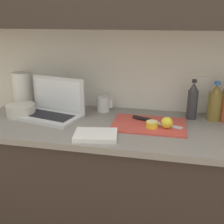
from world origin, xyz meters
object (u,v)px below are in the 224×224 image
at_px(lemon_half_cut, 152,124).
at_px(bottle_water_clear, 192,101).
at_px(cutting_board, 149,125).
at_px(bottle_oil_tall, 215,103).
at_px(lemon_whole_beside, 167,123).
at_px(measuring_cup, 103,104).
at_px(paper_towel_roll, 22,89).
at_px(knife, 148,120).
at_px(laptop, 53,108).
at_px(bowl_white, 21,110).

height_order(lemon_half_cut, bottle_water_clear, bottle_water_clear).
distance_m(cutting_board, bottle_oil_tall, 0.42).
relative_size(lemon_whole_beside, measuring_cup, 0.61).
height_order(bottle_oil_tall, measuring_cup, bottle_oil_tall).
xyz_separation_m(lemon_whole_beside, paper_towel_roll, (-1.00, 0.24, 0.08)).
xyz_separation_m(lemon_half_cut, measuring_cup, (-0.34, 0.24, 0.02)).
bearing_deg(paper_towel_roll, knife, -9.93).
bearing_deg(paper_towel_roll, bottle_oil_tall, -1.16).
height_order(measuring_cup, paper_towel_roll, paper_towel_roll).
height_order(lemon_half_cut, bottle_oil_tall, bottle_oil_tall).
bearing_deg(paper_towel_roll, measuring_cup, 0.06).
bearing_deg(lemon_whole_beside, laptop, 174.67).
relative_size(cutting_board, lemon_whole_beside, 6.48).
height_order(bottle_water_clear, measuring_cup, bottle_water_clear).
height_order(bowl_white, paper_towel_roll, paper_towel_roll).
relative_size(lemon_half_cut, lemon_whole_beside, 1.05).
bearing_deg(paper_towel_roll, bottle_water_clear, -1.30).
distance_m(lemon_half_cut, measuring_cup, 0.42).
distance_m(measuring_cup, paper_towel_roll, 0.58).
bearing_deg(measuring_cup, cutting_board, -31.72).
xyz_separation_m(bottle_oil_tall, measuring_cup, (-0.69, 0.03, -0.06)).
bearing_deg(bottle_water_clear, cutting_board, -144.71).
bearing_deg(bottle_water_clear, lemon_half_cut, -135.52).
height_order(laptop, measuring_cup, laptop).
xyz_separation_m(laptop, bottle_oil_tall, (0.97, 0.15, 0.05)).
height_order(laptop, paper_towel_roll, laptop).
bearing_deg(laptop, bottle_water_clear, 23.27).
xyz_separation_m(measuring_cup, paper_towel_roll, (-0.58, -0.00, 0.07)).
bearing_deg(lemon_half_cut, laptop, 173.56).
bearing_deg(bottle_oil_tall, lemon_whole_beside, -141.72).
xyz_separation_m(laptop, measuring_cup, (0.28, 0.17, -0.01)).
relative_size(laptop, measuring_cup, 3.93).
relative_size(cutting_board, bottle_water_clear, 1.72).
relative_size(lemon_half_cut, bottle_oil_tall, 0.28).
relative_size(bottle_oil_tall, bottle_water_clear, 0.97).
height_order(lemon_half_cut, bowl_white, bowl_white).
bearing_deg(bowl_white, bottle_oil_tall, 8.52).
bearing_deg(bottle_oil_tall, paper_towel_roll, 178.84).
relative_size(laptop, knife, 1.40).
height_order(laptop, bowl_white, laptop).
bearing_deg(bottle_water_clear, measuring_cup, 177.31).
bearing_deg(lemon_whole_beside, lemon_half_cut, -176.71).
bearing_deg(measuring_cup, lemon_half_cut, -35.56).
distance_m(bottle_oil_tall, paper_towel_roll, 1.27).
relative_size(lemon_half_cut, bottle_water_clear, 0.28).
relative_size(laptop, lemon_half_cut, 6.17).
relative_size(lemon_half_cut, measuring_cup, 0.64).
bearing_deg(laptop, bowl_white, -158.56).
height_order(lemon_half_cut, lemon_whole_beside, lemon_whole_beside).
relative_size(knife, lemon_whole_beside, 4.62).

